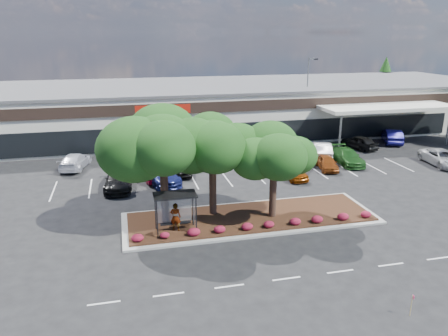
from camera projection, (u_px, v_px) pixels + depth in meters
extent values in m
plane|color=black|center=(299.00, 241.00, 27.92)|extent=(160.00, 160.00, 0.00)
cube|color=white|center=(201.00, 109.00, 58.59)|extent=(80.00, 20.00, 6.00)
cube|color=#535355|center=(200.00, 85.00, 57.67)|extent=(80.40, 20.40, 0.30)
cube|color=black|center=(217.00, 107.00, 48.73)|extent=(80.00, 0.25, 1.20)
cube|color=black|center=(217.00, 135.00, 49.68)|extent=(60.00, 0.18, 2.60)
cube|color=#AB180C|center=(163.00, 109.00, 47.32)|extent=(6.00, 0.12, 1.00)
cube|color=white|center=(388.00, 107.00, 51.04)|extent=(16.00, 5.00, 0.40)
cylinder|color=slate|center=(340.00, 133.00, 48.30)|extent=(0.24, 0.24, 4.20)
cylinder|color=slate|center=(448.00, 127.00, 51.43)|extent=(0.24, 0.24, 4.20)
cube|color=#9E9E99|center=(251.00, 218.00, 31.17)|extent=(18.00, 6.00, 0.15)
cube|color=#432718|center=(251.00, 217.00, 31.13)|extent=(17.20, 5.20, 0.12)
cube|color=silver|center=(104.00, 303.00, 21.53)|extent=(1.60, 0.12, 0.01)
cube|color=silver|center=(169.00, 294.00, 22.24)|extent=(1.60, 0.12, 0.01)
cube|color=silver|center=(229.00, 286.00, 22.96)|extent=(1.60, 0.12, 0.01)
cube|color=silver|center=(286.00, 279.00, 23.67)|extent=(1.60, 0.12, 0.01)
cube|color=silver|center=(340.00, 271.00, 24.39)|extent=(1.60, 0.12, 0.01)
cube|color=silver|center=(391.00, 265.00, 25.10)|extent=(1.60, 0.12, 0.01)
cube|color=silver|center=(439.00, 258.00, 25.81)|extent=(1.60, 0.12, 0.01)
cube|color=silver|center=(53.00, 191.00, 36.77)|extent=(0.12, 5.00, 0.01)
cube|color=silver|center=(90.00, 188.00, 37.44)|extent=(0.12, 5.00, 0.01)
cube|color=silver|center=(126.00, 185.00, 38.11)|extent=(0.12, 5.00, 0.01)
cube|color=silver|center=(160.00, 183.00, 38.78)|extent=(0.12, 5.00, 0.01)
cube|color=silver|center=(194.00, 180.00, 39.45)|extent=(0.12, 5.00, 0.01)
cube|color=silver|center=(226.00, 178.00, 40.12)|extent=(0.12, 5.00, 0.01)
cube|color=silver|center=(257.00, 175.00, 40.79)|extent=(0.12, 5.00, 0.01)
cube|color=silver|center=(287.00, 173.00, 41.46)|extent=(0.12, 5.00, 0.01)
cube|color=silver|center=(316.00, 171.00, 42.13)|extent=(0.12, 5.00, 0.01)
cube|color=silver|center=(345.00, 169.00, 42.80)|extent=(0.12, 5.00, 0.01)
cube|color=silver|center=(372.00, 166.00, 43.47)|extent=(0.12, 5.00, 0.01)
cube|color=silver|center=(398.00, 164.00, 44.14)|extent=(0.12, 5.00, 0.01)
cylinder|color=black|center=(155.00, 211.00, 28.72)|extent=(0.08, 0.08, 2.50)
cylinder|color=black|center=(193.00, 208.00, 29.28)|extent=(0.08, 0.08, 2.50)
cylinder|color=black|center=(157.00, 219.00, 27.52)|extent=(0.08, 0.08, 2.50)
cylinder|color=black|center=(196.00, 216.00, 28.07)|extent=(0.08, 0.08, 2.50)
cube|color=black|center=(175.00, 195.00, 28.02)|extent=(2.75, 1.55, 0.10)
cube|color=silver|center=(174.00, 208.00, 28.97)|extent=(2.30, 0.03, 2.00)
cube|color=black|center=(176.00, 223.00, 28.87)|extent=(2.00, 0.35, 0.06)
cone|color=#1D3B11|center=(384.00, 83.00, 75.02)|extent=(3.96, 3.96, 9.00)
imported|color=#594C47|center=(176.00, 217.00, 28.58)|extent=(0.82, 0.68, 1.92)
cube|color=#9E9E99|center=(305.00, 134.00, 56.67)|extent=(0.50, 0.50, 0.40)
cylinder|color=slate|center=(307.00, 96.00, 55.21)|extent=(0.14, 0.14, 9.42)
cube|color=slate|center=(312.00, 59.00, 54.08)|extent=(0.92, 0.50, 0.14)
cube|color=black|center=(314.00, 59.00, 54.36)|extent=(0.52, 0.43, 0.18)
cube|color=tan|center=(411.00, 306.00, 20.41)|extent=(0.03, 0.03, 1.11)
cube|color=#E83D7A|center=(413.00, 297.00, 20.29)|extent=(0.02, 0.14, 0.18)
imported|color=black|center=(119.00, 179.00, 37.29)|extent=(2.75, 5.70, 1.60)
imported|color=navy|center=(160.00, 174.00, 38.55)|extent=(3.79, 6.16, 1.67)
imported|color=maroon|center=(152.00, 170.00, 39.69)|extent=(2.40, 4.99, 1.58)
imported|color=black|center=(183.00, 167.00, 40.89)|extent=(2.29, 4.37, 1.42)
imported|color=#7F3405|center=(293.00, 171.00, 39.80)|extent=(1.92, 4.22, 1.40)
imported|color=#56575E|center=(292.00, 160.00, 42.67)|extent=(3.74, 5.51, 1.72)
imported|color=brown|center=(327.00, 163.00, 42.38)|extent=(2.35, 4.21, 1.35)
imported|color=#1E511B|center=(347.00, 157.00, 44.18)|extent=(2.44, 5.36, 1.52)
imported|color=silver|center=(442.00, 158.00, 43.71)|extent=(3.13, 5.74, 1.53)
imported|color=silver|center=(75.00, 161.00, 42.71)|extent=(3.20, 5.47, 1.49)
imported|color=brown|center=(177.00, 154.00, 45.15)|extent=(3.92, 5.75, 1.55)
imported|color=#154824|center=(162.00, 150.00, 46.21)|extent=(4.08, 6.53, 1.68)
imported|color=#BBBBBB|center=(218.00, 152.00, 46.08)|extent=(1.61, 3.92, 1.33)
imported|color=#4F4E55|center=(248.00, 148.00, 47.54)|extent=(4.24, 5.65, 1.43)
imported|color=#B4B8C1|center=(302.00, 152.00, 45.75)|extent=(3.83, 5.52, 1.49)
imported|color=silver|center=(321.00, 150.00, 46.25)|extent=(3.42, 5.48, 1.70)
imported|color=black|center=(359.00, 142.00, 49.92)|extent=(3.09, 4.93, 1.56)
imported|color=navy|center=(392.00, 136.00, 52.55)|extent=(3.75, 5.47, 1.71)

